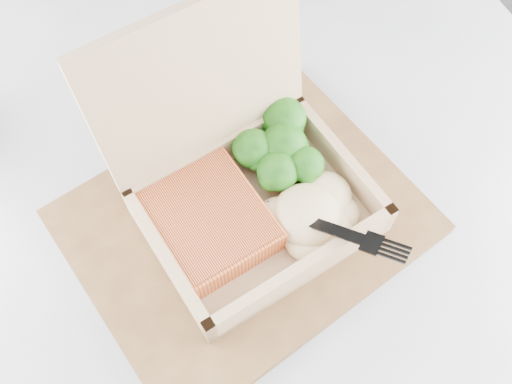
{
  "coord_description": "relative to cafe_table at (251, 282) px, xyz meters",
  "views": [
    {
      "loc": [
        -0.26,
        -0.52,
        1.27
      ],
      "look_at": [
        -0.25,
        -0.27,
        0.79
      ],
      "focal_mm": 40.0,
      "sensor_mm": 36.0,
      "label": 1
    }
  ],
  "objects": [
    {
      "name": "floor",
      "position": [
        0.26,
        0.27,
        -0.55
      ],
      "size": [
        4.0,
        4.0,
        0.0
      ],
      "primitive_type": "plane",
      "color": "#97979C",
      "rests_on": "ground"
    },
    {
      "name": "cafe_table",
      "position": [
        0.0,
        0.0,
        0.0
      ],
      "size": [
        1.08,
        1.08,
        0.74
      ],
      "rotation": [
        0.0,
        0.0,
        0.37
      ],
      "color": "black",
      "rests_on": "floor"
    },
    {
      "name": "serving_tray",
      "position": [
        -0.01,
        -0.0,
        0.2
      ],
      "size": [
        0.42,
        0.4,
        0.01
      ],
      "primitive_type": "cube",
      "rotation": [
        0.0,
        0.0,
        0.59
      ],
      "color": "brown",
      "rests_on": "cafe_table"
    },
    {
      "name": "takeout_container",
      "position": [
        -0.01,
        0.02,
        0.25
      ],
      "size": [
        0.28,
        0.27,
        0.2
      ],
      "rotation": [
        0.0,
        0.0,
        0.54
      ],
      "color": "tan",
      "rests_on": "serving_tray"
    },
    {
      "name": "salmon_fillet",
      "position": [
        -0.05,
        -0.01,
        0.23
      ],
      "size": [
        0.16,
        0.17,
        0.03
      ],
      "primitive_type": "cube",
      "rotation": [
        0.0,
        0.0,
        0.53
      ],
      "color": "orange",
      "rests_on": "takeout_container"
    },
    {
      "name": "broccoli_pile",
      "position": [
        0.04,
        0.06,
        0.23
      ],
      "size": [
        0.11,
        0.11,
        0.04
      ],
      "primitive_type": null,
      "color": "#2E7E1C",
      "rests_on": "takeout_container"
    },
    {
      "name": "mashed_potatoes",
      "position": [
        0.05,
        -0.02,
        0.23
      ],
      "size": [
        0.11,
        0.09,
        0.04
      ],
      "primitive_type": "ellipsoid",
      "color": "#CCB884",
      "rests_on": "takeout_container"
    },
    {
      "name": "plastic_fork",
      "position": [
        0.04,
        -0.02,
        0.25
      ],
      "size": [
        0.13,
        0.09,
        0.03
      ],
      "rotation": [
        0.0,
        0.0,
        4.16
      ],
      "color": "black",
      "rests_on": "mashed_potatoes"
    },
    {
      "name": "receipt",
      "position": [
        -0.02,
        0.17,
        0.19
      ],
      "size": [
        0.08,
        0.14,
        0.0
      ],
      "primitive_type": "cube",
      "rotation": [
        0.0,
        0.0,
        0.02
      ],
      "color": "white",
      "rests_on": "cafe_table"
    }
  ]
}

